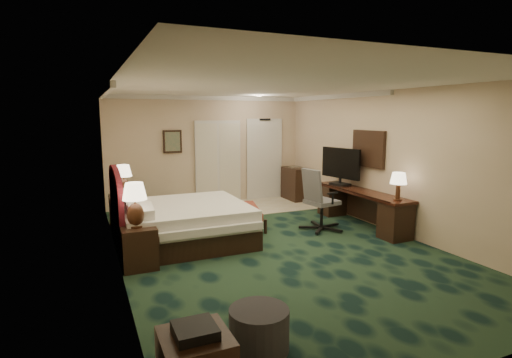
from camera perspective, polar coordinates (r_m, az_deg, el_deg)
name	(u,v)px	position (r m, az deg, el deg)	size (l,w,h in m)	color
floor	(272,246)	(6.98, 2.36, -9.50)	(5.00, 7.50, 0.00)	black
ceiling	(274,86)	(6.64, 2.52, 13.18)	(5.00, 7.50, 0.00)	silver
wall_back	(208,150)	(10.16, -6.87, 4.07)	(5.00, 0.00, 2.70)	tan
wall_front	(473,223)	(3.74, 28.54, -5.52)	(5.00, 0.00, 2.70)	tan
wall_left	(115,177)	(6.03, -19.46, 0.22)	(0.00, 7.50, 2.70)	tan
wall_right	(390,161)	(8.08, 18.60, 2.39)	(0.00, 7.50, 2.70)	tan
crown_molding	(273,89)	(6.63, 2.52, 12.75)	(5.00, 7.50, 0.10)	silver
tile_patch	(254,206)	(9.88, -0.28, -3.90)	(3.20, 1.70, 0.01)	beige
headboard	(117,207)	(7.13, -19.31, -3.78)	(0.12, 2.00, 1.40)	#490D12
entry_door	(264,160)	(10.71, 1.18, 2.77)	(1.02, 0.06, 2.18)	silver
closet_doors	(218,162)	(10.23, -5.43, 2.44)	(1.20, 0.06, 2.10)	beige
wall_art	(172,142)	(9.89, -11.85, 5.26)	(0.45, 0.06, 0.55)	#476C55
wall_mirror	(368,149)	(8.49, 15.76, 4.18)	(0.05, 0.95, 0.75)	white
bed	(185,223)	(7.20, -10.16, -6.26)	(2.14, 1.98, 0.68)	silver
nightstand_near	(139,247)	(6.21, -16.40, -9.28)	(0.49, 0.57, 0.62)	black
nightstand_far	(123,211)	(8.52, -18.43, -4.34)	(0.51, 0.58, 0.63)	black
lamp_near	(135,205)	(6.02, -16.89, -3.58)	(0.35, 0.35, 0.66)	black
lamp_far	(124,180)	(8.38, -18.38, -0.18)	(0.33, 0.33, 0.62)	black
bed_bench	(247,218)	(8.00, -1.25, -5.52)	(0.42, 1.23, 0.41)	maroon
ottoman	(259,330)	(4.06, 0.43, -20.71)	(0.58, 0.58, 0.41)	#303032
desk	(360,208)	(8.41, 14.70, -4.03)	(0.54, 2.50, 0.72)	black
tv	(341,167)	(8.81, 11.98, 1.73)	(0.09, 1.04, 0.81)	black
desk_lamp	(398,186)	(7.52, 19.65, -0.99)	(0.29, 0.29, 0.51)	black
desk_chair	(322,199)	(7.88, 9.41, -2.86)	(0.71, 0.67, 1.22)	#525252
minibar	(295,184)	(10.64, 5.64, -0.69)	(0.45, 0.81, 0.86)	black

